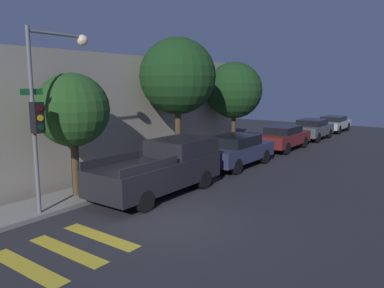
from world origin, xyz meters
TOP-DOWN VIEW (x-y plane):
  - ground_plane at (0.00, 0.00)m, footprint 60.00×60.00m
  - sidewalk at (0.00, 4.10)m, footprint 26.00×1.81m
  - building_row at (0.00, 8.41)m, footprint 26.00×6.00m
  - crosswalk at (-3.46, 0.80)m, footprint 3.58×2.60m
  - traffic_light_pole at (-1.56, 3.37)m, footprint 2.41×0.56m
  - pickup_truck at (2.18, 2.10)m, footprint 5.36×2.08m
  - sedan_near_corner at (7.69, 2.10)m, footprint 4.68×1.88m
  - sedan_middle at (13.54, 2.10)m, footprint 4.67×1.79m
  - sedan_far_end at (18.84, 2.10)m, footprint 4.30×1.88m
  - sedan_tail_of_row at (24.22, 2.10)m, footprint 4.40×1.84m
  - tree_near_corner at (-0.20, 4.04)m, footprint 2.50×2.50m
  - tree_midblock at (5.57, 4.04)m, footprint 3.50×3.50m
  - tree_far_end at (10.77, 4.04)m, footprint 3.21×3.21m

SIDE VIEW (x-z plane):
  - ground_plane at x=0.00m, z-range 0.00..0.00m
  - crosswalk at x=-3.46m, z-range 0.00..0.00m
  - sidewalk at x=0.00m, z-range 0.00..0.14m
  - sedan_tail_of_row at x=24.22m, z-range 0.07..1.38m
  - sedan_middle at x=13.54m, z-range 0.06..1.52m
  - sedan_far_end at x=18.84m, z-range 0.06..1.53m
  - sedan_near_corner at x=7.69m, z-range 0.05..1.60m
  - pickup_truck at x=2.18m, z-range 0.02..1.92m
  - building_row at x=0.00m, z-range 0.00..5.27m
  - tree_near_corner at x=-0.20m, z-range 0.92..5.32m
  - traffic_light_pole at x=-1.56m, z-range 0.78..6.43m
  - tree_far_end at x=10.77m, z-range 1.01..6.26m
  - tree_midblock at x=5.57m, z-range 1.29..7.40m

